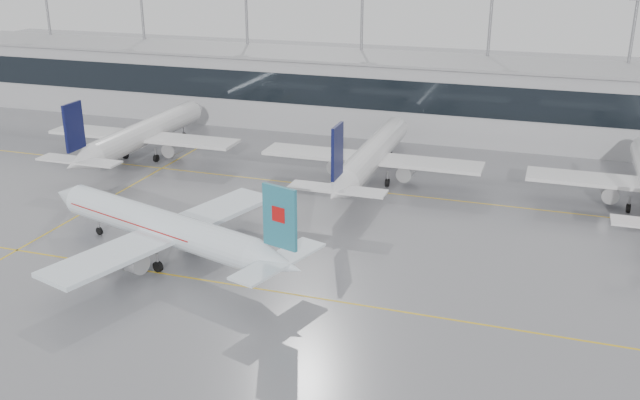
% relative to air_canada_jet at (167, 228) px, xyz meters
% --- Properties ---
extents(ground, '(320.00, 320.00, 0.00)m').
position_rel_air_canada_jet_xyz_m(ground, '(13.42, -3.06, -3.49)').
color(ground, slate).
rests_on(ground, ground).
extents(taxi_line_main, '(120.00, 0.25, 0.01)m').
position_rel_air_canada_jet_xyz_m(taxi_line_main, '(13.42, -3.06, -3.48)').
color(taxi_line_main, gold).
rests_on(taxi_line_main, ground).
extents(taxi_line_north, '(120.00, 0.25, 0.01)m').
position_rel_air_canada_jet_xyz_m(taxi_line_north, '(13.42, 26.94, -3.48)').
color(taxi_line_north, gold).
rests_on(taxi_line_north, ground).
extents(taxi_line_cross, '(0.25, 60.00, 0.01)m').
position_rel_air_canada_jet_xyz_m(taxi_line_cross, '(-16.58, 11.94, -3.48)').
color(taxi_line_cross, gold).
rests_on(taxi_line_cross, ground).
extents(terminal, '(180.00, 15.00, 12.00)m').
position_rel_air_canada_jet_xyz_m(terminal, '(13.42, 58.94, 2.51)').
color(terminal, '#9C9CA0').
rests_on(terminal, ground).
extents(terminal_glass, '(180.00, 0.20, 5.00)m').
position_rel_air_canada_jet_xyz_m(terminal_glass, '(13.42, 51.39, 4.01)').
color(terminal_glass, black).
rests_on(terminal_glass, ground).
extents(terminal_roof, '(182.00, 16.00, 0.40)m').
position_rel_air_canada_jet_xyz_m(terminal_roof, '(13.42, 58.94, 8.71)').
color(terminal_roof, gray).
rests_on(terminal_roof, ground).
extents(light_masts, '(156.40, 1.00, 22.60)m').
position_rel_air_canada_jet_xyz_m(light_masts, '(13.42, 64.94, 9.86)').
color(light_masts, gray).
rests_on(light_masts, ground).
extents(air_canada_jet, '(34.80, 28.16, 11.04)m').
position_rel_air_canada_jet_xyz_m(air_canada_jet, '(0.00, 0.00, 0.00)').
color(air_canada_jet, white).
rests_on(air_canada_jet, ground).
extents(parked_jet_b, '(29.64, 36.96, 11.72)m').
position_rel_air_canada_jet_xyz_m(parked_jet_b, '(-21.58, 30.62, 0.22)').
color(parked_jet_b, silver).
rests_on(parked_jet_b, ground).
extents(parked_jet_c, '(29.64, 36.96, 11.72)m').
position_rel_air_canada_jet_xyz_m(parked_jet_c, '(13.42, 30.62, 0.22)').
color(parked_jet_c, silver).
rests_on(parked_jet_c, ground).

